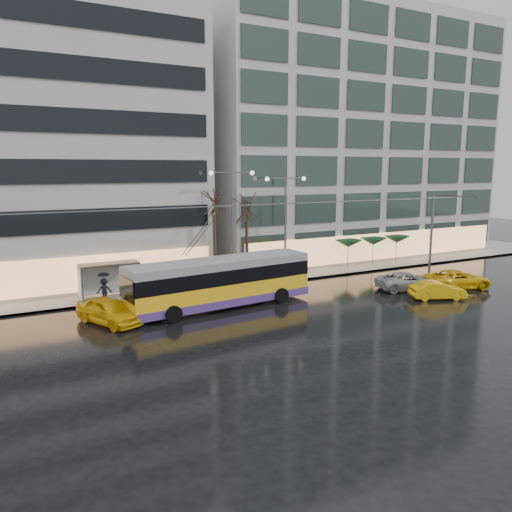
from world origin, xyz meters
TOP-DOWN VIEW (x-y plane):
  - ground at (0.00, 0.00)m, footprint 140.00×140.00m
  - sidewalk at (2.00, 14.00)m, footprint 80.00×10.00m
  - kerb at (2.00, 9.05)m, footprint 80.00×0.10m
  - building_right at (19.00, 19.00)m, footprint 32.00×14.00m
  - trolleybus at (-1.81, 4.68)m, footprint 13.31×5.49m
  - catenary at (1.00, 7.94)m, footprint 42.24×5.12m
  - bus_shelter at (-8.38, 10.69)m, footprint 4.20×1.60m
  - street_lamp_near at (2.00, 10.80)m, footprint 3.96×0.36m
  - street_lamp_far at (7.00, 10.80)m, footprint 3.96×0.36m
  - tree_a at (0.50, 11.00)m, footprint 3.20×3.20m
  - tree_b at (3.50, 11.20)m, footprint 3.20×3.20m
  - parasol_a at (14.00, 11.00)m, footprint 2.50×2.50m
  - parasol_b at (17.00, 11.00)m, footprint 2.50×2.50m
  - parasol_c at (20.00, 11.00)m, footprint 2.50×2.50m
  - taxi_a at (-9.29, 4.55)m, footprint 3.77×5.18m
  - taxi_b at (12.98, -0.68)m, footprint 4.19×2.81m
  - taxi_c at (16.92, 0.92)m, footprint 5.78×3.73m
  - sedan_silver at (13.15, 2.41)m, footprint 5.44×3.57m
  - pedestrian_a at (-5.58, 9.50)m, footprint 1.07×1.08m
  - pedestrian_b at (-5.59, 12.11)m, footprint 1.13×0.99m
  - pedestrian_c at (-8.60, 9.40)m, footprint 1.17×0.97m

SIDE VIEW (x-z plane):
  - ground at x=0.00m, z-range 0.00..0.00m
  - sidewalk at x=2.00m, z-range 0.00..0.15m
  - kerb at x=2.00m, z-range 0.00..0.15m
  - taxi_b at x=12.98m, z-range 0.00..1.31m
  - sedan_silver at x=13.15m, z-range 0.00..1.39m
  - taxi_c at x=16.92m, z-range 0.00..1.48m
  - taxi_a at x=-9.29m, z-range 0.00..1.64m
  - pedestrian_b at x=-5.59m, z-range 0.15..2.09m
  - pedestrian_c at x=-8.60m, z-range 0.21..2.32m
  - pedestrian_a at x=-5.58m, z-range 0.48..2.67m
  - trolleybus at x=-1.81m, z-range -1.39..4.69m
  - bus_shelter at x=-8.38m, z-range 0.71..3.22m
  - parasol_a at x=14.00m, z-range 1.12..3.77m
  - parasol_b at x=17.00m, z-range 1.12..3.77m
  - parasol_c at x=20.00m, z-range 1.12..3.77m
  - catenary at x=1.00m, z-range 0.75..7.75m
  - street_lamp_far at x=7.00m, z-range 1.45..9.98m
  - street_lamp_near at x=2.00m, z-range 1.48..10.51m
  - tree_b at x=3.50m, z-range 2.55..10.25m
  - tree_a at x=0.50m, z-range 2.89..11.29m
  - building_right at x=19.00m, z-range 0.15..25.15m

